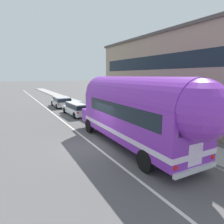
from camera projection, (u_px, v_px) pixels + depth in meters
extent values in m
plane|color=#565454|center=(94.00, 146.00, 11.65)|extent=(300.00, 300.00, 0.00)
cube|color=silver|center=(52.00, 113.00, 21.98)|extent=(0.14, 80.00, 0.01)
cube|color=silver|center=(84.00, 110.00, 23.79)|extent=(0.12, 80.00, 0.01)
cube|color=#9E9B93|center=(99.00, 111.00, 22.57)|extent=(2.18, 90.00, 0.15)
cube|color=gray|center=(185.00, 79.00, 19.78)|extent=(9.25, 17.67, 7.60)
cube|color=#4C4742|center=(188.00, 39.00, 19.05)|extent=(9.55, 17.97, 0.24)
cube|color=black|center=(149.00, 101.00, 17.97)|extent=(0.08, 15.67, 1.20)
cube|color=black|center=(151.00, 63.00, 17.32)|extent=(0.08, 15.67, 1.20)
cube|color=purple|center=(133.00, 118.00, 11.14)|extent=(2.64, 8.81, 2.30)
cylinder|color=purple|center=(133.00, 98.00, 10.93)|extent=(2.59, 8.71, 2.45)
sphere|color=purple|center=(198.00, 110.00, 7.16)|extent=(2.40, 2.40, 2.40)
cube|color=purple|center=(98.00, 114.00, 15.64)|extent=(2.28, 1.34, 0.95)
cube|color=silver|center=(132.00, 129.00, 11.26)|extent=(2.69, 8.85, 0.24)
cube|color=black|center=(136.00, 109.00, 10.77)|extent=(2.65, 7.01, 0.76)
cube|color=black|center=(197.00, 123.00, 7.25)|extent=(2.00, 0.11, 0.84)
cube|color=silver|center=(195.00, 155.00, 7.47)|extent=(0.80, 0.07, 0.90)
cube|color=silver|center=(196.00, 170.00, 7.50)|extent=(2.34, 0.18, 0.20)
sphere|color=red|center=(175.00, 168.00, 7.04)|extent=(0.20, 0.20, 0.20)
sphere|color=red|center=(212.00, 157.00, 8.00)|extent=(0.20, 0.20, 0.20)
cube|color=black|center=(101.00, 99.00, 14.87)|extent=(2.14, 0.14, 0.96)
cube|color=silver|center=(95.00, 114.00, 16.27)|extent=(0.90, 0.11, 0.56)
cylinder|color=black|center=(89.00, 126.00, 14.30)|extent=(0.28, 1.00, 1.00)
cylinder|color=black|center=(117.00, 122.00, 15.37)|extent=(0.28, 1.00, 1.00)
cylinder|color=black|center=(145.00, 161.00, 8.42)|extent=(0.28, 1.00, 1.00)
cylinder|color=black|center=(183.00, 151.00, 9.49)|extent=(0.28, 1.00, 1.00)
cube|color=white|center=(77.00, 110.00, 20.70)|extent=(1.91, 4.80, 0.60)
cube|color=white|center=(78.00, 105.00, 20.19)|extent=(1.67, 3.54, 0.55)
cube|color=black|center=(78.00, 106.00, 20.20)|extent=(1.73, 3.58, 0.43)
cube|color=red|center=(78.00, 113.00, 18.26)|extent=(0.20, 0.05, 0.14)
cube|color=red|center=(93.00, 111.00, 19.02)|extent=(0.20, 0.05, 0.14)
cylinder|color=black|center=(65.00, 110.00, 21.74)|extent=(0.22, 0.65, 0.64)
cylinder|color=black|center=(79.00, 109.00, 22.58)|extent=(0.22, 0.65, 0.64)
cylinder|color=black|center=(75.00, 115.00, 18.89)|extent=(0.22, 0.65, 0.64)
cylinder|color=black|center=(91.00, 114.00, 19.74)|extent=(0.22, 0.65, 0.64)
cube|color=silver|center=(61.00, 103.00, 26.27)|extent=(1.99, 4.60, 0.60)
cube|color=silver|center=(62.00, 99.00, 25.75)|extent=(1.77, 3.34, 0.55)
cube|color=black|center=(62.00, 99.00, 25.75)|extent=(1.83, 3.39, 0.43)
cube|color=red|center=(58.00, 104.00, 23.87)|extent=(0.20, 0.04, 0.14)
cube|color=red|center=(72.00, 103.00, 24.61)|extent=(0.20, 0.04, 0.14)
cylinder|color=black|center=(52.00, 103.00, 27.27)|extent=(0.21, 0.64, 0.64)
cylinder|color=black|center=(65.00, 102.00, 28.09)|extent=(0.21, 0.64, 0.64)
cylinder|color=black|center=(57.00, 106.00, 24.52)|extent=(0.21, 0.64, 0.64)
cylinder|color=black|center=(71.00, 105.00, 25.34)|extent=(0.21, 0.64, 0.64)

